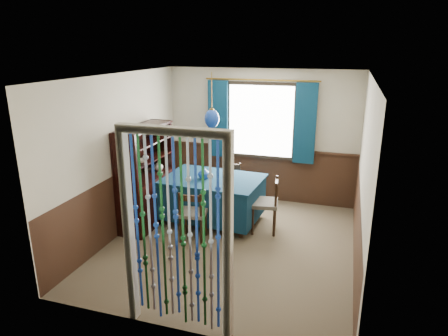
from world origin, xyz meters
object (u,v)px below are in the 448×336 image
(sideboard, at_px, (147,190))
(vase_sideboard, at_px, (158,165))
(chair_near, at_px, (193,214))
(chair_far, at_px, (229,184))
(vase_table, at_px, (204,173))
(chair_left, at_px, (159,189))
(chair_right, at_px, (266,203))
(bowl_shelf, at_px, (142,161))
(dining_table, at_px, (213,196))
(pendant_lamp, at_px, (212,118))

(sideboard, height_order, vase_sideboard, sideboard)
(chair_near, bearing_deg, vase_sideboard, 134.55)
(chair_far, distance_m, vase_table, 0.93)
(chair_left, bearing_deg, chair_near, 57.02)
(chair_right, distance_m, bowl_shelf, 2.09)
(chair_left, relative_size, vase_table, 4.63)
(chair_far, xyz_separation_m, chair_right, (0.86, -0.81, 0.04))
(dining_table, height_order, vase_table, vase_table)
(chair_far, bearing_deg, dining_table, 83.85)
(dining_table, relative_size, vase_sideboard, 9.15)
(dining_table, relative_size, chair_right, 1.90)
(pendant_lamp, relative_size, vase_sideboard, 4.69)
(dining_table, bearing_deg, bowl_shelf, -144.77)
(chair_right, relative_size, vase_table, 4.66)
(chair_near, distance_m, chair_left, 1.22)
(sideboard, distance_m, vase_sideboard, 0.49)
(chair_far, bearing_deg, vase_table, 75.80)
(chair_right, distance_m, pendant_lamp, 1.61)
(chair_right, height_order, vase_sideboard, vase_sideboard)
(dining_table, bearing_deg, vase_sideboard, -174.32)
(chair_far, distance_m, sideboard, 1.56)
(vase_sideboard, bearing_deg, dining_table, 1.68)
(chair_right, xyz_separation_m, pendant_lamp, (-0.94, 0.09, 1.31))
(chair_near, relative_size, sideboard, 0.49)
(chair_left, bearing_deg, chair_far, 128.82)
(chair_near, relative_size, chair_far, 1.00)
(vase_table, bearing_deg, chair_right, -0.95)
(dining_table, xyz_separation_m, pendant_lamp, (0.00, 0.00, 1.33))
(sideboard, height_order, bowl_shelf, sideboard)
(pendant_lamp, bearing_deg, vase_table, -150.24)
(chair_far, bearing_deg, chair_near, 84.47)
(chair_far, relative_size, chair_left, 0.92)
(chair_near, xyz_separation_m, sideboard, (-0.96, 0.37, 0.15))
(bowl_shelf, bearing_deg, chair_far, 51.22)
(chair_right, height_order, bowl_shelf, bowl_shelf)
(chair_right, xyz_separation_m, bowl_shelf, (-1.91, -0.50, 0.69))
(chair_far, height_order, chair_left, chair_left)
(chair_far, bearing_deg, sideboard, 44.63)
(sideboard, relative_size, bowl_shelf, 9.06)
(dining_table, height_order, chair_far, chair_far)
(vase_sideboard, bearing_deg, sideboard, -100.00)
(pendant_lamp, bearing_deg, bowl_shelf, -148.77)
(chair_left, bearing_deg, sideboard, 2.95)
(chair_right, bearing_deg, sideboard, 89.75)
(chair_left, bearing_deg, chair_right, 92.94)
(chair_near, xyz_separation_m, bowl_shelf, (-0.90, 0.15, 0.72))
(chair_right, distance_m, vase_sideboard, 1.96)
(sideboard, bearing_deg, chair_right, 9.81)
(chair_near, xyz_separation_m, chair_left, (-0.94, 0.77, 0.04))
(dining_table, height_order, pendant_lamp, pendant_lamp)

